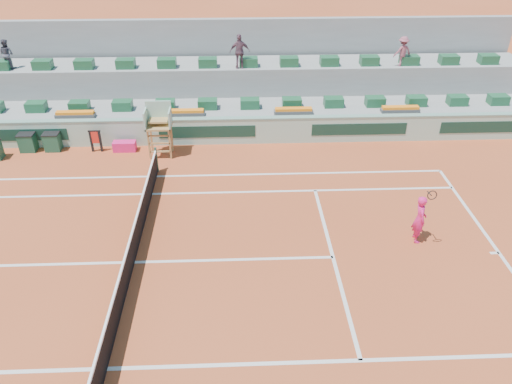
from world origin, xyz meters
TOP-DOWN VIEW (x-y plane):
  - ground at (0.00, 0.00)m, footprint 90.00×90.00m
  - seating_tier_lower at (0.00, 10.70)m, footprint 36.00×4.00m
  - seating_tier_upper at (0.00, 12.30)m, footprint 36.00×2.40m
  - stadium_back_wall at (0.00, 13.90)m, footprint 36.00×0.40m
  - player_bag at (-1.72, 7.89)m, footprint 1.01×0.45m
  - spectator_left at (-7.66, 11.87)m, footprint 0.81×0.71m
  - spectator_mid at (3.57, 11.42)m, footprint 1.00×0.50m
  - spectator_right at (11.54, 11.52)m, footprint 1.04×0.78m
  - court_lines at (0.00, 0.00)m, footprint 23.89×11.09m
  - tennis_net at (0.00, 0.00)m, footprint 0.10×11.97m
  - advertising_hoarding at (0.02, 8.50)m, footprint 36.00×0.34m
  - umpire_chair at (0.00, 7.50)m, footprint 1.10×0.90m
  - seat_row_lower at (0.00, 9.80)m, footprint 32.90×0.60m
  - seat_row_upper at (0.00, 11.70)m, footprint 32.90×0.60m
  - flower_planters at (-1.50, 9.00)m, footprint 26.80×0.36m
  - drink_cooler_a at (-4.94, 8.09)m, footprint 0.71×0.61m
  - drink_cooler_b at (-6.04, 8.08)m, footprint 0.72×0.63m
  - towel_rack at (-2.95, 7.87)m, footprint 0.54×0.09m
  - tennis_player at (9.36, 0.82)m, footprint 0.45×0.89m

SIDE VIEW (x-z plane):
  - ground at x=0.00m, z-range 0.00..0.00m
  - court_lines at x=0.00m, z-range 0.00..0.01m
  - player_bag at x=-1.72m, z-range 0.00..0.45m
  - drink_cooler_a at x=-4.94m, z-range 0.00..0.84m
  - drink_cooler_b at x=-6.04m, z-range 0.00..0.84m
  - tennis_net at x=0.00m, z-range -0.02..1.08m
  - seating_tier_lower at x=0.00m, z-range 0.00..1.20m
  - towel_rack at x=-2.95m, z-range 0.09..1.12m
  - advertising_hoarding at x=0.02m, z-range 0.00..1.26m
  - tennis_player at x=9.36m, z-range -0.27..2.01m
  - seating_tier_upper at x=0.00m, z-range 0.00..2.60m
  - flower_planters at x=-1.50m, z-range 1.19..1.47m
  - seat_row_lower at x=0.00m, z-range 1.20..1.64m
  - umpire_chair at x=0.00m, z-range 0.34..2.74m
  - stadium_back_wall at x=0.00m, z-range 0.00..4.40m
  - seat_row_upper at x=0.00m, z-range 2.60..3.04m
  - spectator_left at x=-7.66m, z-range 2.60..4.01m
  - spectator_right at x=11.54m, z-range 2.60..4.03m
  - spectator_mid at x=3.57m, z-range 2.60..4.25m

